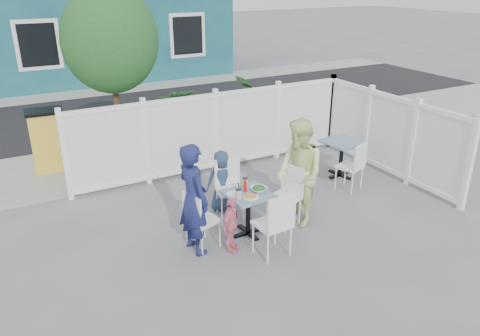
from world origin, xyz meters
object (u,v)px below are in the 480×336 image
main_table (248,203)px  toddler (231,225)px  chair_left (198,216)px  chair_back (229,184)px  woman (299,173)px  utility_cabinet (48,142)px  boy (222,181)px  man (194,199)px  spare_table (342,149)px  chair_right (287,191)px  chair_near (276,221)px

main_table → toddler: 0.54m
chair_left → chair_back: 1.16m
toddler → chair_left: bearing=106.3°
chair_left → woman: woman is taller
utility_cabinet → boy: (2.29, -3.23, -0.08)m
chair_left → man: bearing=-103.5°
spare_table → man: bearing=-162.9°
main_table → spare_table: (2.72, 1.09, 0.03)m
utility_cabinet → chair_right: (3.00, -4.14, -0.04)m
main_table → chair_left: bearing=-178.5°
chair_near → toddler: chair_near is taller
chair_back → man: bearing=51.6°
woman → utility_cabinet: bearing=-138.8°
spare_table → chair_left: (-3.55, -1.11, -0.04)m
boy → chair_near: bearing=101.5°
main_table → chair_right: size_ratio=0.72×
chair_back → toddler: (-0.49, -1.02, -0.13)m
main_table → man: bearing=-178.5°
spare_table → man: (-3.62, -1.11, 0.26)m
toddler → utility_cabinet: bearing=73.1°
spare_table → utility_cabinet: bearing=148.5°
chair_back → toddler: size_ratio=1.12×
spare_table → boy: 2.71m
chair_near → utility_cabinet: bearing=111.6°
main_table → chair_back: 0.73m
chair_right → toddler: chair_right is taller
utility_cabinet → man: size_ratio=0.73×
chair_left → chair_near: bearing=35.2°
chair_right → toddler: bearing=87.6°
chair_right → chair_back: (-0.68, 0.72, -0.01)m
chair_left → man: size_ratio=0.55×
spare_table → man: 3.79m
spare_table → chair_near: (-2.70, -1.84, 0.02)m
chair_left → chair_right: size_ratio=0.94×
utility_cabinet → chair_back: bearing=-53.2°
chair_back → chair_near: 1.48m
man → woman: woman is taller
spare_table → chair_left: chair_left is taller
utility_cabinet → chair_right: bearing=-51.4°
chair_near → chair_left: bearing=136.2°
utility_cabinet → chair_right: utility_cabinet is taller
utility_cabinet → boy: 3.96m
chair_left → chair_back: size_ratio=0.96×
man → toddler: (0.45, -0.26, -0.40)m
main_table → chair_right: bearing=1.2°
spare_table → man: size_ratio=0.48×
chair_near → spare_table: bearing=30.7°
main_table → woman: woman is taller
boy → chair_back: bearing=110.9°
chair_back → woman: (0.85, -0.77, 0.31)m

